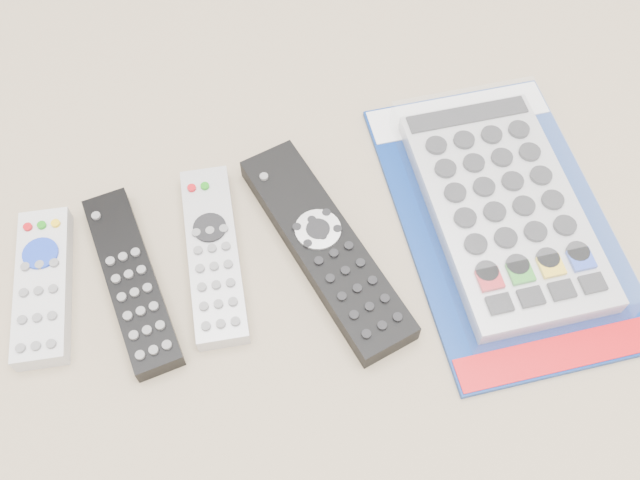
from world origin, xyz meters
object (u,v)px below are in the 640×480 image
object	(u,v)px
remote_slim_black	(132,280)
remote_silver_dvd	(213,254)
remote_large_black	(325,247)
jumbo_remote_packaged	(504,207)
remote_small_grey	(43,286)

from	to	relation	value
remote_slim_black	remote_silver_dvd	world-z (taller)	same
remote_large_black	jumbo_remote_packaged	world-z (taller)	jumbo_remote_packaged
remote_slim_black	jumbo_remote_packaged	size ratio (longest dim) A/B	0.57
remote_silver_dvd	jumbo_remote_packaged	bearing A→B (deg)	-0.39
remote_silver_dvd	remote_large_black	world-z (taller)	remote_large_black
remote_silver_dvd	jumbo_remote_packaged	xyz separation A→B (m)	(0.29, -0.05, 0.01)
jumbo_remote_packaged	remote_silver_dvd	bearing A→B (deg)	176.33
remote_slim_black	remote_large_black	world-z (taller)	remote_large_black
remote_small_grey	jumbo_remote_packaged	xyz separation A→B (m)	(0.46, -0.06, 0.01)
remote_small_grey	jumbo_remote_packaged	distance (m)	0.46
remote_large_black	jumbo_remote_packaged	bearing A→B (deg)	-16.60
remote_slim_black	jumbo_remote_packaged	xyz separation A→B (m)	(0.38, -0.04, 0.01)
remote_small_grey	jumbo_remote_packaged	world-z (taller)	jumbo_remote_packaged
remote_silver_dvd	jumbo_remote_packaged	distance (m)	0.30
remote_slim_black	remote_small_grey	bearing A→B (deg)	161.17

